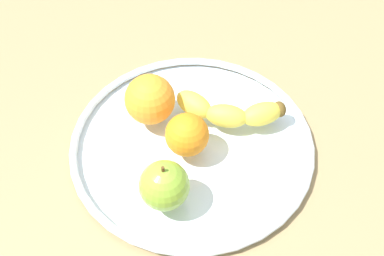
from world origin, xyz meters
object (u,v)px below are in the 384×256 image
at_px(banana, 230,111).
at_px(orange_front_left, 188,135).
at_px(fruit_bowl, 192,144).
at_px(orange_back_left, 150,99).
at_px(apple, 164,185).

xyz_separation_m(banana, orange_front_left, (-0.03, -0.08, 0.01)).
height_order(fruit_bowl, orange_back_left, orange_back_left).
xyz_separation_m(fruit_bowl, orange_back_left, (-0.08, 0.02, 0.05)).
height_order(banana, apple, apple).
relative_size(orange_back_left, orange_front_left, 1.20).
relative_size(fruit_bowl, apple, 4.84).
height_order(banana, orange_front_left, orange_front_left).
distance_m(apple, orange_back_left, 0.16).
distance_m(banana, orange_front_left, 0.09).
xyz_separation_m(fruit_bowl, banana, (0.03, 0.07, 0.03)).
bearing_deg(orange_front_left, banana, 68.74).
height_order(orange_back_left, orange_front_left, orange_back_left).
xyz_separation_m(apple, orange_back_left, (-0.09, 0.13, 0.00)).
distance_m(fruit_bowl, banana, 0.08).
bearing_deg(orange_front_left, fruit_bowl, 97.14).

